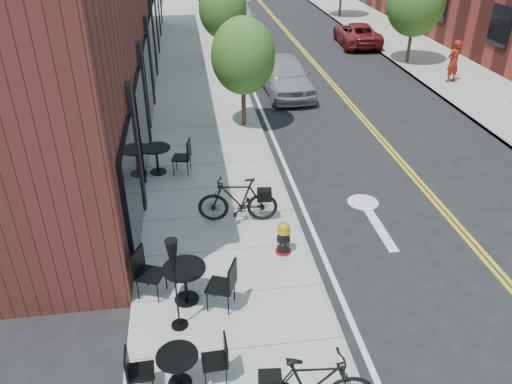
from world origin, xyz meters
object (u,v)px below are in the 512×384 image
bistro_set_c (157,156)px  patio_umbrella (174,266)px  bistro_set_a (178,365)px  bistro_set_b (185,279)px  fire_hydrant (283,238)px  pedestrian (453,61)px  parked_car_far (357,34)px  parked_car_c (238,19)px  parked_car_a (285,75)px  bicycle_left (238,200)px  parked_car_b (247,40)px

bistro_set_c → patio_umbrella: size_ratio=1.01×
bistro_set_a → bistro_set_c: bearing=91.8°
bistro_set_a → bistro_set_b: bistro_set_b is taller
fire_hydrant → bistro_set_c: bearing=139.4°
pedestrian → parked_car_far: bearing=-97.0°
patio_umbrella → pedestrian: size_ratio=1.08×
parked_car_c → parked_car_a: bearing=-82.5°
bicycle_left → parked_car_b: 16.44m
bistro_set_b → patio_umbrella: patio_umbrella is taller
bistro_set_c → parked_car_far: parked_car_far is taller
bistro_set_b → parked_car_a: (4.48, 12.63, 0.13)m
pedestrian → bistro_set_c: bearing=7.5°
parked_car_b → parked_car_c: (0.18, 5.74, -0.01)m
bistro_set_a → parked_car_b: parked_car_b is taller
parked_car_a → fire_hydrant: bearing=-103.3°
bistro_set_c → patio_umbrella: 6.50m
patio_umbrella → parked_car_b: bearing=79.0°
bicycle_left → fire_hydrant: bearing=37.7°
parked_car_far → pedestrian: pedestrian is taller
bistro_set_a → parked_car_c: 27.13m
bistro_set_a → parked_car_a: size_ratio=0.35×
bistro_set_a → bistro_set_b: 2.06m
parked_car_a → parked_car_b: (-0.80, 6.42, 0.00)m
bistro_set_b → parked_car_b: size_ratio=0.42×
fire_hydrant → bistro_set_c: (-2.96, 4.41, 0.15)m
bistro_set_b → parked_car_c: 25.09m
parked_car_b → parked_car_c: bearing=92.7°
fire_hydrant → patio_umbrella: size_ratio=0.41×
bicycle_left → bistro_set_a: (-1.53, -4.82, -0.16)m
bistro_set_a → bicycle_left: bearing=70.1°
parked_car_far → bistro_set_a: bearing=69.9°
bistro_set_a → parked_car_a: bearing=70.1°
parked_car_a → patio_umbrella: bearing=-111.2°
bicycle_left → bistro_set_a: size_ratio=1.24×
bistro_set_c → parked_car_c: size_ratio=0.38×
patio_umbrella → parked_car_b: patio_umbrella is taller
parked_car_a → pedestrian: pedestrian is taller
parked_car_a → parked_car_far: 9.55m
fire_hydrant → bistro_set_a: bistro_set_a is taller
bistro_set_a → parked_car_far: parked_car_far is taller
bistro_set_b → bistro_set_c: (-0.72, 5.71, -0.00)m
bicycle_left → patio_umbrella: 3.88m
bistro_set_a → parked_car_b: bearing=77.3°
bicycle_left → bistro_set_c: size_ratio=0.99×
bistro_set_a → pedestrian: (12.26, 14.77, 0.49)m
bicycle_left → bistro_set_b: bicycle_left is taller
bicycle_left → parked_car_far: bicycle_left is taller
fire_hydrant → parked_car_a: parked_car_a is taller
pedestrian → bistro_set_b: bearing=25.2°
bistro_set_b → parked_car_b: parked_car_b is taller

